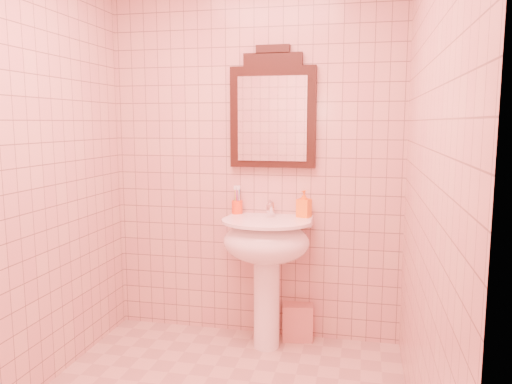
% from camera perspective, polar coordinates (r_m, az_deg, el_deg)
% --- Properties ---
extents(back_wall, '(2.00, 0.02, 2.50)m').
position_cam_1_polar(back_wall, '(3.40, -0.22, 4.03)').
color(back_wall, '#D5A594').
rests_on(back_wall, floor).
extents(pedestal_sink, '(0.58, 0.58, 0.86)m').
position_cam_1_polar(pedestal_sink, '(3.25, 1.21, -6.68)').
color(pedestal_sink, white).
rests_on(pedestal_sink, floor).
extents(faucet, '(0.04, 0.16, 0.11)m').
position_cam_1_polar(faucet, '(3.33, 1.67, -1.79)').
color(faucet, white).
rests_on(faucet, pedestal_sink).
extents(mirror, '(0.57, 0.06, 0.80)m').
position_cam_1_polar(mirror, '(3.34, 1.92, 9.16)').
color(mirror, black).
rests_on(mirror, back_wall).
extents(toothbrush_cup, '(0.07, 0.07, 0.17)m').
position_cam_1_polar(toothbrush_cup, '(3.42, -2.17, -1.68)').
color(toothbrush_cup, '#FC4115').
rests_on(toothbrush_cup, pedestal_sink).
extents(soap_dispenser, '(0.10, 0.10, 0.18)m').
position_cam_1_polar(soap_dispenser, '(3.29, 5.51, -1.35)').
color(soap_dispenser, orange).
rests_on(soap_dispenser, pedestal_sink).
extents(towel, '(0.22, 0.16, 0.25)m').
position_cam_1_polar(towel, '(3.55, 4.78, -14.56)').
color(towel, tan).
rests_on(towel, floor).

